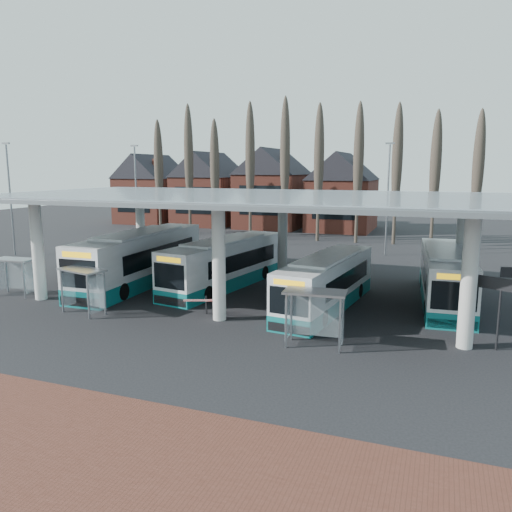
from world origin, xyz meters
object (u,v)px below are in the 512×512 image
at_px(bus_0, 141,259).
at_px(bus_1, 225,264).
at_px(shelter_2, 316,305).
at_px(bus_2, 327,283).
at_px(shelter_0, 16,268).
at_px(bus_3, 445,277).
at_px(shelter_1, 85,281).

height_order(bus_0, bus_1, bus_0).
height_order(bus_1, shelter_2, bus_1).
relative_size(bus_0, bus_2, 1.20).
xyz_separation_m(bus_2, shelter_0, (-18.98, -3.98, 0.28)).
bearing_deg(bus_2, shelter_2, -75.37).
distance_m(bus_1, bus_3, 13.92).
relative_size(bus_3, shelter_2, 4.08).
bearing_deg(shelter_1, bus_1, 75.44).
height_order(bus_1, shelter_1, bus_1).
distance_m(bus_3, shelter_1, 20.85).
xyz_separation_m(shelter_0, shelter_2, (19.87, -2.36, 0.16)).
distance_m(bus_0, bus_3, 19.81).
bearing_deg(bus_3, bus_0, -177.33).
xyz_separation_m(bus_0, bus_2, (13.36, -1.43, -0.30)).
relative_size(bus_0, shelter_2, 4.64).
distance_m(bus_3, shelter_0, 26.46).
xyz_separation_m(bus_1, shelter_0, (-11.41, -6.74, 0.17)).
bearing_deg(bus_2, bus_0, -179.42).
height_order(shelter_0, shelter_1, shelter_1).
height_order(shelter_0, shelter_2, shelter_2).
xyz_separation_m(shelter_0, shelter_1, (6.73, -1.75, 0.12)).
xyz_separation_m(bus_2, shelter_2, (0.88, -6.34, 0.44)).
distance_m(bus_3, shelter_2, 11.46).
bearing_deg(bus_0, bus_2, -7.97).
distance_m(bus_2, bus_3, 7.34).
height_order(bus_0, bus_3, bus_0).
bearing_deg(bus_0, shelter_0, -137.93).
bearing_deg(bus_0, bus_3, 4.84).
height_order(bus_1, shelter_0, bus_1).
bearing_deg(shelter_2, bus_0, 147.18).
relative_size(bus_2, shelter_1, 3.75).
xyz_separation_m(bus_2, shelter_1, (-12.25, -5.74, 0.40)).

